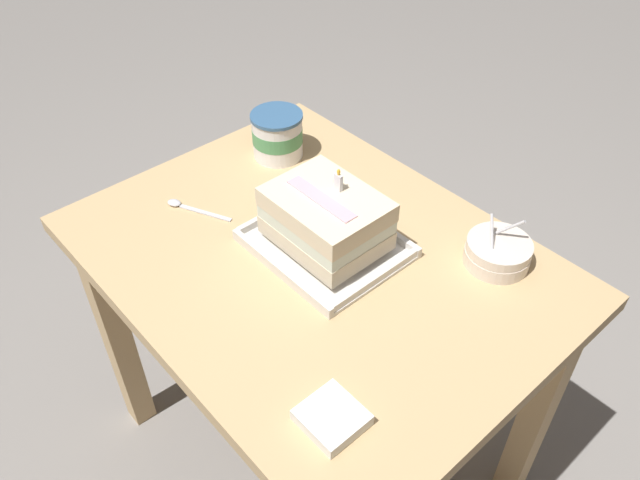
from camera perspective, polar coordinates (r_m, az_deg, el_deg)
The scene contains 8 objects.
ground_plane at distance 1.87m, azimuth -0.33°, elevation -18.11°, with size 8.00×8.00×0.00m, color gray.
dining_table at distance 1.37m, azimuth -0.44°, elevation -5.08°, with size 0.97×0.74×0.74m.
foil_tray at distance 1.29m, azimuth 0.46°, elevation -0.44°, with size 0.30×0.25×0.02m.
birthday_cake at distance 1.25m, azimuth 0.48°, elevation 2.01°, with size 0.22×0.17×0.16m.
bowl_stack at distance 1.30m, azimuth 15.67°, elevation -1.07°, with size 0.13×0.13×0.11m.
ice_cream_tub at distance 1.53m, azimuth -3.84°, elevation 9.40°, with size 0.12×0.12×0.11m.
serving_spoon_near_tray at distance 1.43m, azimuth -12.09°, elevation 3.00°, with size 0.15×0.08×0.01m.
napkin_pile at distance 1.03m, azimuth 1.07°, elevation -15.65°, with size 0.10×0.09×0.02m.
Camera 1 is at (0.71, -0.61, 1.62)m, focal length 35.64 mm.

